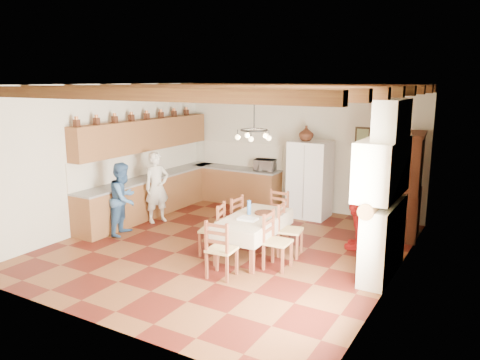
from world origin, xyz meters
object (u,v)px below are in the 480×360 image
hutch (409,185)px  dining_table (253,221)px  chair_end_far (275,216)px  person_woman_blue (124,199)px  refrigerator (310,179)px  chair_left_near (212,229)px  chair_end_near (222,248)px  person_woman_red (359,204)px  person_man (157,187)px  chair_left_far (229,220)px  chair_right_near (278,241)px  microwave (265,165)px  chair_right_far (290,229)px

hutch → dining_table: bearing=-136.5°
chair_end_far → person_woman_blue: size_ratio=0.65×
refrigerator → chair_left_near: size_ratio=1.81×
chair_left_near → chair_end_near: size_ratio=1.00×
hutch → person_woman_red: bearing=-124.1°
person_man → person_woman_blue: size_ratio=1.05×
chair_end_near → chair_left_far: bearing=-67.7°
refrigerator → hutch: (2.20, -0.30, 0.17)m
chair_end_near → chair_right_near: bearing=-133.7°
person_man → person_woman_blue: 1.00m
chair_left_far → chair_right_near: bearing=68.0°
person_man → person_woman_red: person_woman_red is taller
person_woman_blue → person_man: bearing=-16.2°
chair_end_far → microwave: 2.51m
chair_left_far → chair_end_near: 1.52m
chair_end_far → microwave: bearing=123.6°
person_man → chair_end_near: bearing=-99.3°
chair_right_far → person_woman_red: 1.39m
person_woman_red → person_woman_blue: bearing=-72.3°
microwave → chair_right_near: bearing=-70.8°
chair_end_far → person_man: bearing=-173.3°
chair_left_near → person_woman_red: bearing=113.0°
chair_end_near → microwave: microwave is taller
hutch → chair_left_far: 3.62m
chair_left_near → chair_left_far: size_ratio=1.00×
chair_right_near → person_woman_blue: (-3.46, 0.05, 0.26)m
chair_end_far → person_woman_blue: person_woman_blue is taller
chair_right_far → chair_left_far: bearing=83.2°
hutch → chair_right_near: (-1.51, -2.82, -0.56)m
person_man → chair_end_far: bearing=-61.5°
chair_left_far → microwave: microwave is taller
refrigerator → person_woman_red: (1.56, -1.49, -0.02)m
chair_left_near → microwave: microwave is taller
dining_table → chair_end_far: size_ratio=1.74×
person_woman_blue → microwave: size_ratio=2.92×
dining_table → chair_end_far: 1.00m
chair_end_far → person_woman_red: size_ratio=0.57×
chair_left_far → chair_right_far: size_ratio=1.00×
person_woman_blue → person_woman_red: 4.61m
refrigerator → person_woman_blue: refrigerator is taller
refrigerator → person_man: refrigerator is taller
refrigerator → chair_left_near: bearing=-100.7°
chair_left_near → microwave: bearing=177.5°
person_woman_blue → chair_end_near: bearing=-120.6°
chair_right_far → chair_end_near: bearing=149.0°
chair_left_near → chair_end_far: same height
dining_table → chair_left_near: chair_left_near is taller
person_man → microwave: bearing=-8.7°
chair_right_far → person_man: 3.40m
chair_left_far → person_woman_red: size_ratio=0.57×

